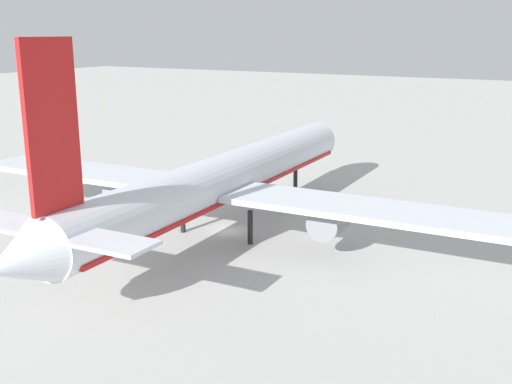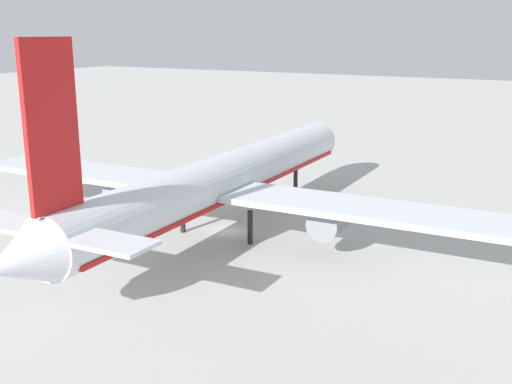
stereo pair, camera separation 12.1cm
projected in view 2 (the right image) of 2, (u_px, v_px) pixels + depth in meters
ground_plane at (228, 231)px, 84.92m from camera, size 600.00×600.00×0.00m
airliner at (222, 180)px, 81.84m from camera, size 76.50×77.72×26.22m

